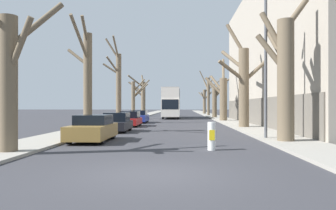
{
  "coord_description": "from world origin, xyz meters",
  "views": [
    {
      "loc": [
        0.73,
        -8.78,
        1.84
      ],
      "look_at": [
        -0.96,
        34.24,
        1.94
      ],
      "focal_mm": 35.0,
      "sensor_mm": 36.0,
      "label": 1
    }
  ],
  "objects_px": {
    "street_tree_left_0": "(10,75)",
    "parked_car_0": "(93,129)",
    "street_tree_left_3": "(134,98)",
    "double_decker_bus": "(171,102)",
    "street_tree_right_2": "(222,96)",
    "street_tree_right_3": "(216,99)",
    "street_tree_left_2": "(118,84)",
    "street_tree_right_4": "(208,94)",
    "parked_car_2": "(130,119)",
    "lamp_post": "(264,59)",
    "street_tree_right_5": "(205,100)",
    "parked_car_3": "(139,117)",
    "street_tree_right_0": "(284,74)",
    "street_tree_left_1": "(87,78)",
    "traffic_bollard": "(212,136)",
    "parked_car_1": "(117,123)",
    "street_tree_right_1": "(243,83)",
    "street_tree_left_4": "(142,96)"
  },
  "relations": [
    {
      "from": "street_tree_right_4",
      "to": "double_decker_bus",
      "type": "xyz_separation_m",
      "value": [
        -6.46,
        -11.71,
        -1.52
      ]
    },
    {
      "from": "street_tree_left_1",
      "to": "street_tree_right_4",
      "type": "height_order",
      "value": "street_tree_right_4"
    },
    {
      "from": "double_decker_bus",
      "to": "parked_car_0",
      "type": "xyz_separation_m",
      "value": [
        -3.15,
        -31.9,
        -1.81
      ]
    },
    {
      "from": "street_tree_right_5",
      "to": "parked_car_0",
      "type": "height_order",
      "value": "street_tree_right_5"
    },
    {
      "from": "lamp_post",
      "to": "parked_car_0",
      "type": "bearing_deg",
      "value": -173.47
    },
    {
      "from": "parked_car_3",
      "to": "street_tree_left_1",
      "type": "bearing_deg",
      "value": -98.46
    },
    {
      "from": "street_tree_right_4",
      "to": "street_tree_right_5",
      "type": "relative_size",
      "value": 1.23
    },
    {
      "from": "street_tree_right_0",
      "to": "parked_car_2",
      "type": "relative_size",
      "value": 1.7
    },
    {
      "from": "double_decker_bus",
      "to": "street_tree_right_1",
      "type": "bearing_deg",
      "value": -73.21
    },
    {
      "from": "street_tree_left_0",
      "to": "parked_car_2",
      "type": "bearing_deg",
      "value": 83.47
    },
    {
      "from": "street_tree_left_3",
      "to": "street_tree_right_4",
      "type": "height_order",
      "value": "street_tree_right_4"
    },
    {
      "from": "lamp_post",
      "to": "street_tree_right_0",
      "type": "bearing_deg",
      "value": -65.94
    },
    {
      "from": "street_tree_left_2",
      "to": "parked_car_1",
      "type": "relative_size",
      "value": 2.29
    },
    {
      "from": "parked_car_2",
      "to": "lamp_post",
      "type": "relative_size",
      "value": 0.54
    },
    {
      "from": "street_tree_left_0",
      "to": "street_tree_left_1",
      "type": "xyz_separation_m",
      "value": [
        0.01,
        10.17,
        0.75
      ]
    },
    {
      "from": "traffic_bollard",
      "to": "street_tree_right_4",
      "type": "bearing_deg",
      "value": 85.38
    },
    {
      "from": "street_tree_right_1",
      "to": "lamp_post",
      "type": "height_order",
      "value": "street_tree_right_1"
    },
    {
      "from": "street_tree_left_0",
      "to": "street_tree_left_3",
      "type": "relative_size",
      "value": 1.09
    },
    {
      "from": "street_tree_right_3",
      "to": "parked_car_2",
      "type": "distance_m",
      "value": 22.64
    },
    {
      "from": "street_tree_right_5",
      "to": "street_tree_right_0",
      "type": "bearing_deg",
      "value": -90.09
    },
    {
      "from": "street_tree_right_2",
      "to": "parked_car_1",
      "type": "bearing_deg",
      "value": -120.86
    },
    {
      "from": "street_tree_right_2",
      "to": "street_tree_right_3",
      "type": "height_order",
      "value": "street_tree_right_2"
    },
    {
      "from": "street_tree_left_0",
      "to": "double_decker_bus",
      "type": "relative_size",
      "value": 0.54
    },
    {
      "from": "street_tree_right_0",
      "to": "parked_car_0",
      "type": "bearing_deg",
      "value": 177.59
    },
    {
      "from": "double_decker_bus",
      "to": "parked_car_1",
      "type": "height_order",
      "value": "double_decker_bus"
    },
    {
      "from": "street_tree_right_3",
      "to": "parked_car_0",
      "type": "height_order",
      "value": "street_tree_right_3"
    },
    {
      "from": "street_tree_left_3",
      "to": "street_tree_right_0",
      "type": "bearing_deg",
      "value": -68.14
    },
    {
      "from": "street_tree_left_3",
      "to": "double_decker_bus",
      "type": "xyz_separation_m",
      "value": [
        5.04,
        3.51,
        -0.41
      ]
    },
    {
      "from": "street_tree_right_4",
      "to": "parked_car_2",
      "type": "bearing_deg",
      "value": -107.08
    },
    {
      "from": "street_tree_left_0",
      "to": "double_decker_bus",
      "type": "xyz_separation_m",
      "value": [
        5.09,
        36.5,
        -0.55
      ]
    },
    {
      "from": "street_tree_left_2",
      "to": "street_tree_right_3",
      "type": "bearing_deg",
      "value": 51.8
    },
    {
      "from": "street_tree_right_2",
      "to": "street_tree_right_3",
      "type": "relative_size",
      "value": 1.28
    },
    {
      "from": "street_tree_left_0",
      "to": "street_tree_left_4",
      "type": "height_order",
      "value": "street_tree_left_4"
    },
    {
      "from": "street_tree_left_1",
      "to": "street_tree_right_4",
      "type": "xyz_separation_m",
      "value": [
        11.54,
        38.04,
        0.22
      ]
    },
    {
      "from": "street_tree_left_1",
      "to": "lamp_post",
      "type": "distance_m",
      "value": 11.87
    },
    {
      "from": "parked_car_1",
      "to": "street_tree_right_1",
      "type": "bearing_deg",
      "value": 22.61
    },
    {
      "from": "street_tree_right_3",
      "to": "street_tree_right_5",
      "type": "distance_m",
      "value": 22.32
    },
    {
      "from": "street_tree_left_3",
      "to": "double_decker_bus",
      "type": "height_order",
      "value": "street_tree_left_3"
    },
    {
      "from": "street_tree_left_0",
      "to": "parked_car_0",
      "type": "relative_size",
      "value": 1.48
    },
    {
      "from": "street_tree_left_0",
      "to": "street_tree_left_4",
      "type": "bearing_deg",
      "value": 90.28
    },
    {
      "from": "street_tree_left_1",
      "to": "street_tree_left_2",
      "type": "distance_m",
      "value": 12.01
    },
    {
      "from": "parked_car_0",
      "to": "parked_car_2",
      "type": "distance_m",
      "value": 12.35
    },
    {
      "from": "street_tree_right_3",
      "to": "street_tree_right_2",
      "type": "bearing_deg",
      "value": -91.63
    },
    {
      "from": "street_tree_right_5",
      "to": "parked_car_3",
      "type": "height_order",
      "value": "street_tree_right_5"
    },
    {
      "from": "street_tree_left_0",
      "to": "street_tree_left_2",
      "type": "height_order",
      "value": "street_tree_left_2"
    },
    {
      "from": "street_tree_right_4",
      "to": "parked_car_0",
      "type": "bearing_deg",
      "value": -102.42
    },
    {
      "from": "parked_car_0",
      "to": "traffic_bollard",
      "type": "height_order",
      "value": "parked_car_0"
    },
    {
      "from": "parked_car_0",
      "to": "street_tree_left_0",
      "type": "bearing_deg",
      "value": -112.87
    },
    {
      "from": "street_tree_left_4",
      "to": "double_decker_bus",
      "type": "bearing_deg",
      "value": -55.92
    },
    {
      "from": "street_tree_right_3",
      "to": "street_tree_right_4",
      "type": "xyz_separation_m",
      "value": [
        -0.16,
        10.96,
        1.16
      ]
    }
  ]
}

